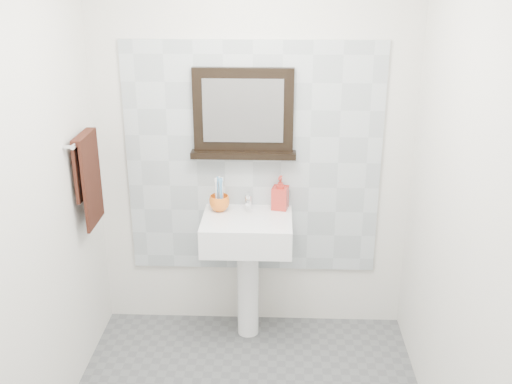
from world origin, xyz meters
TOP-DOWN VIEW (x-y plane):
  - back_wall at (0.00, 1.10)m, footprint 2.00×0.01m
  - front_wall at (0.00, -1.10)m, footprint 2.00×0.01m
  - left_wall at (-1.00, 0.00)m, footprint 0.01×2.20m
  - right_wall at (1.00, 0.00)m, footprint 0.01×2.20m
  - splashback at (0.00, 1.09)m, footprint 1.60×0.02m
  - pedestal_sink at (-0.03, 0.87)m, footprint 0.55×0.44m
  - toothbrush_cup at (-0.21, 0.97)m, footprint 0.17×0.17m
  - toothbrushes at (-0.20, 0.97)m, footprint 0.05×0.04m
  - soap_dispenser at (0.17, 1.02)m, footprint 0.12×0.12m
  - framed_mirror at (-0.06, 1.06)m, footprint 0.65×0.11m
  - towel_bar at (-0.95, 0.73)m, footprint 0.07×0.40m
  - hand_towel at (-0.94, 0.73)m, footprint 0.06×0.30m

SIDE VIEW (x-z plane):
  - pedestal_sink at x=-0.03m, z-range 0.20..1.16m
  - toothbrush_cup at x=-0.21m, z-range 0.86..0.96m
  - soap_dispenser at x=0.17m, z-range 0.86..1.08m
  - toothbrushes at x=-0.20m, z-range 0.88..1.09m
  - splashback at x=0.00m, z-range 0.40..1.90m
  - hand_towel at x=-0.94m, z-range 0.91..1.46m
  - back_wall at x=0.00m, z-range 0.00..2.50m
  - front_wall at x=0.00m, z-range 0.00..2.50m
  - left_wall at x=-1.00m, z-range 0.00..2.50m
  - right_wall at x=1.00m, z-range 0.00..2.50m
  - towel_bar at x=-0.95m, z-range 1.38..1.41m
  - framed_mirror at x=-0.06m, z-range 1.18..1.73m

